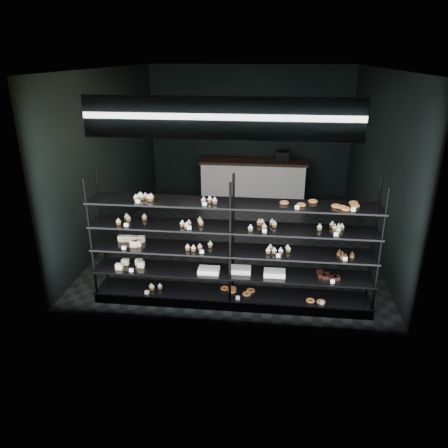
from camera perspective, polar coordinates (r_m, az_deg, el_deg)
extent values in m
cube|color=black|center=(8.76, 1.96, -1.70)|extent=(5.00, 6.00, 0.01)
cube|color=black|center=(8.05, 2.26, 19.64)|extent=(5.00, 6.00, 0.01)
cube|color=black|center=(11.20, 3.38, 11.94)|extent=(5.00, 0.01, 3.20)
cube|color=black|center=(5.40, -0.51, 1.37)|extent=(5.00, 0.01, 3.20)
cube|color=black|center=(8.81, -14.52, 8.67)|extent=(0.01, 6.00, 3.20)
cube|color=black|center=(8.45, 19.41, 7.60)|extent=(0.01, 6.00, 3.20)
cube|color=black|center=(6.55, 0.96, -9.72)|extent=(4.00, 0.50, 0.12)
cylinder|color=black|center=(6.41, -17.01, -2.17)|extent=(0.04, 0.04, 1.85)
cylinder|color=black|center=(6.78, -15.60, -0.69)|extent=(0.04, 0.04, 1.85)
cylinder|color=black|center=(5.92, 0.80, -3.16)|extent=(0.04, 0.04, 1.85)
cylinder|color=black|center=(6.32, 1.21, -1.50)|extent=(0.04, 0.04, 1.85)
cylinder|color=black|center=(6.07, 19.68, -3.87)|extent=(0.04, 0.04, 1.85)
cylinder|color=black|center=(6.46, 18.89, -2.21)|extent=(0.04, 0.04, 1.85)
cube|color=black|center=(6.51, 0.96, -9.05)|extent=(4.00, 0.50, 0.03)
cube|color=black|center=(6.33, 0.98, -6.32)|extent=(4.00, 0.50, 0.02)
cube|color=black|center=(6.18, 1.00, -3.45)|extent=(4.00, 0.50, 0.02)
cube|color=black|center=(6.04, 1.02, -0.44)|extent=(4.00, 0.50, 0.02)
cube|color=black|center=(5.92, 1.04, 2.71)|extent=(4.00, 0.50, 0.02)
cube|color=white|center=(5.98, -10.86, 2.88)|extent=(0.06, 0.04, 0.06)
cube|color=white|center=(5.79, -2.99, 2.63)|extent=(0.06, 0.04, 0.06)
cube|color=white|center=(5.72, 9.63, 2.12)|extent=(0.05, 0.04, 0.06)
cube|color=white|center=(5.80, 16.42, 1.80)|extent=(0.06, 0.04, 0.06)
cube|color=white|center=(6.16, -12.59, -0.15)|extent=(0.06, 0.04, 0.06)
cube|color=white|center=(5.94, -4.53, -0.51)|extent=(0.06, 0.04, 0.06)
cube|color=white|center=(5.84, 4.89, -0.93)|extent=(0.05, 0.04, 0.06)
cube|color=white|center=(5.89, 14.10, -1.31)|extent=(0.06, 0.04, 0.06)
cube|color=white|center=(6.30, -12.57, -3.09)|extent=(0.06, 0.04, 0.06)
cube|color=white|center=(6.06, -3.33, -3.63)|extent=(0.06, 0.04, 0.06)
cube|color=white|center=(5.98, 7.43, -4.14)|extent=(0.05, 0.04, 0.06)
cube|color=white|center=(6.06, 15.35, -4.42)|extent=(0.06, 0.04, 0.06)
cube|color=white|center=(6.45, -12.09, -5.94)|extent=(0.06, 0.04, 0.06)
cube|color=white|center=(6.19, 13.62, -7.30)|extent=(0.06, 0.04, 0.06)
cube|color=white|center=(6.55, -9.93, -8.80)|extent=(0.06, 0.04, 0.06)
cube|color=white|center=(6.33, 1.58, -9.62)|extent=(0.05, 0.04, 0.06)
cube|color=white|center=(6.35, 12.34, -10.04)|extent=(0.06, 0.04, 0.06)
cube|color=#0C153F|center=(5.19, -0.44, 13.68)|extent=(3.20, 0.04, 0.45)
cube|color=white|center=(5.17, -0.47, 13.65)|extent=(3.30, 0.02, 0.50)
cylinder|color=black|center=(6.97, -9.55, 16.68)|extent=(0.01, 0.01, 0.55)
sphere|color=#F1B654|center=(7.02, -9.32, 12.99)|extent=(0.36, 0.36, 0.36)
cube|color=silver|center=(10.96, 3.80, 5.60)|extent=(2.52, 0.60, 0.92)
cube|color=black|center=(10.83, 3.87, 8.09)|extent=(2.63, 0.65, 0.06)
cube|color=black|center=(10.79, 7.68, 8.74)|extent=(0.30, 0.30, 0.25)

